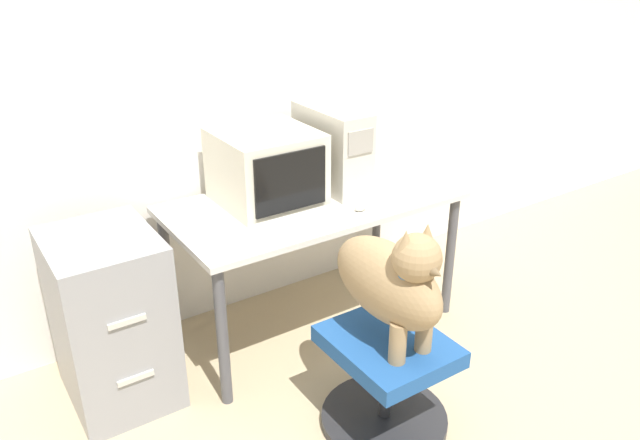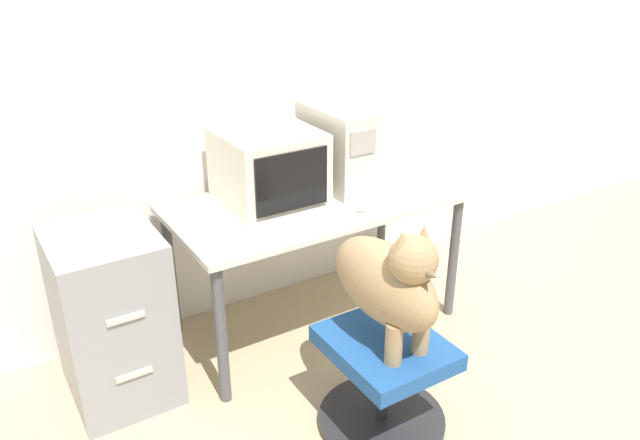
% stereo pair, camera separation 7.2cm
% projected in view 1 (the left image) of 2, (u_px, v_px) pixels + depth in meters
% --- Properties ---
extents(ground_plane, '(12.00, 12.00, 0.00)m').
position_uv_depth(ground_plane, '(354.00, 356.00, 3.05)').
color(ground_plane, tan).
extents(wall_back, '(8.00, 0.05, 2.60)m').
position_uv_depth(wall_back, '(266.00, 62.00, 3.10)').
color(wall_back, silver).
rests_on(wall_back, ground_plane).
extents(desk, '(1.41, 0.72, 0.71)m').
position_uv_depth(desk, '(313.00, 214.00, 3.06)').
color(desk, silver).
rests_on(desk, ground_plane).
extents(crt_monitor, '(0.44, 0.45, 0.35)m').
position_uv_depth(crt_monitor, '(266.00, 167.00, 2.93)').
color(crt_monitor, beige).
rests_on(crt_monitor, desk).
extents(pc_tower, '(0.19, 0.47, 0.41)m').
position_uv_depth(pc_tower, '(332.00, 148.00, 3.10)').
color(pc_tower, beige).
rests_on(pc_tower, desk).
extents(keyboard, '(0.43, 0.18, 0.03)m').
position_uv_depth(keyboard, '(308.00, 222.00, 2.75)').
color(keyboard, silver).
rests_on(keyboard, desk).
extents(computer_mouse, '(0.06, 0.04, 0.04)m').
position_uv_depth(computer_mouse, '(361.00, 207.00, 2.89)').
color(computer_mouse, beige).
rests_on(computer_mouse, desk).
extents(office_chair, '(0.53, 0.53, 0.43)m').
position_uv_depth(office_chair, '(386.00, 379.00, 2.54)').
color(office_chair, '#262628').
rests_on(office_chair, ground_plane).
extents(dog, '(0.24, 0.57, 0.54)m').
position_uv_depth(dog, '(392.00, 280.00, 2.35)').
color(dog, '#9E7F56').
rests_on(dog, office_chair).
extents(filing_cabinet, '(0.43, 0.53, 0.77)m').
position_uv_depth(filing_cabinet, '(112.00, 319.00, 2.65)').
color(filing_cabinet, gray).
rests_on(filing_cabinet, ground_plane).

